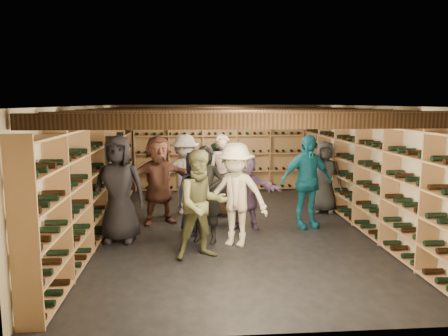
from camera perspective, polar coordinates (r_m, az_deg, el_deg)
name	(u,v)px	position (r m, az deg, el deg)	size (l,w,h in m)	color
ground	(233,228)	(8.71, 1.14, -7.88)	(8.00, 8.00, 0.00)	black
walls	(233,168)	(8.45, 1.16, -0.05)	(5.52, 8.02, 2.40)	beige
ceiling	(233,106)	(8.35, 1.19, 8.12)	(5.50, 8.00, 0.01)	beige
ceiling_joists	(233,113)	(8.36, 1.19, 7.16)	(5.40, 7.12, 0.18)	black
wine_rack_left	(98,176)	(8.61, -16.12, -1.07)	(0.32, 7.50, 2.15)	#9E764C
wine_rack_right	(361,173)	(9.08, 17.52, -0.64)	(0.32, 7.50, 2.15)	#9E764C
wine_rack_back	(220,152)	(12.25, -0.58, 2.04)	(4.70, 0.30, 2.15)	#9E764C
crate_stack_left	(229,201)	(9.90, 0.65, -4.33)	(0.52, 0.37, 0.51)	#A57C57
crate_stack_right	(206,194)	(11.10, -2.42, -3.38)	(0.56, 0.43, 0.34)	#A57C57
crate_loose	(224,195)	(11.35, 0.02, -3.55)	(0.50, 0.33, 0.17)	#A57C57
person_0	(119,189)	(7.93, -13.58, -2.67)	(0.93, 0.61, 1.91)	black
person_1	(206,194)	(7.69, -2.41, -3.45)	(0.63, 0.41, 1.73)	black
person_2	(202,205)	(6.91, -2.93, -4.80)	(0.84, 0.66, 1.74)	brown
person_3	(236,195)	(7.51, 1.54, -3.51)	(1.15, 0.66, 1.79)	#C1B599
person_4	(307,181)	(8.77, 10.73, -1.72)	(1.08, 0.45, 1.84)	#146882
person_5	(159,180)	(8.95, -8.52, -1.57)	(1.68, 0.53, 1.81)	brown
person_6	(196,192)	(8.26, -3.68, -3.16)	(0.77, 0.50, 1.58)	#25294D
person_7	(223,177)	(9.24, -0.17, -1.17)	(0.66, 0.43, 1.81)	gray
person_9	(185,174)	(9.74, -5.12, -0.83)	(1.14, 0.65, 1.76)	#B0ABA0
person_10	(215,178)	(9.77, -1.17, -1.27)	(0.93, 0.39, 1.59)	#2B513A
person_11	(246,190)	(8.58, 2.85, -2.95)	(1.40, 0.45, 1.51)	slate
person_12	(324,177)	(10.07, 12.95, -1.13)	(0.79, 0.51, 1.62)	#37393D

